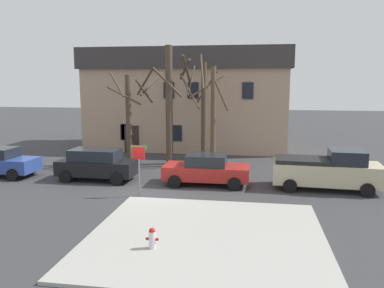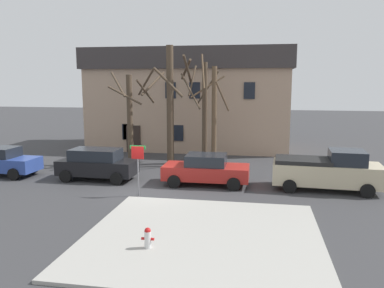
% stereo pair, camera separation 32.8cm
% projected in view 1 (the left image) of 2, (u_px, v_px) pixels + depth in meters
% --- Properties ---
extents(ground_plane, '(120.00, 120.00, 0.00)m').
position_uv_depth(ground_plane, '(148.00, 193.00, 19.32)').
color(ground_plane, '#38383A').
extents(sidewalk_slab, '(8.20, 7.95, 0.12)m').
position_uv_depth(sidewalk_slab, '(207.00, 236.00, 13.74)').
color(sidewalk_slab, '#A8A59E').
rests_on(sidewalk_slab, ground_plane).
extents(building_main, '(16.35, 7.19, 8.02)m').
position_uv_depth(building_main, '(188.00, 98.00, 32.35)').
color(building_main, tan).
rests_on(building_main, ground_plane).
extents(tree_bare_near, '(3.02, 3.20, 6.33)m').
position_uv_depth(tree_bare_near, '(130.00, 114.00, 25.64)').
color(tree_bare_near, '#4C3D2D').
rests_on(tree_bare_near, ground_plane).
extents(tree_bare_mid, '(3.28, 2.96, 7.75)m').
position_uv_depth(tree_bare_mid, '(170.00, 102.00, 25.48)').
color(tree_bare_mid, '#4C3D2D').
rests_on(tree_bare_mid, ground_plane).
extents(tree_bare_far, '(2.53, 2.62, 6.70)m').
position_uv_depth(tree_bare_far, '(203.00, 110.00, 25.89)').
color(tree_bare_far, '#4C3D2D').
rests_on(tree_bare_far, ground_plane).
extents(tree_bare_end, '(2.68, 2.69, 7.22)m').
position_uv_depth(tree_bare_end, '(213.00, 112.00, 25.30)').
color(tree_bare_end, brown).
rests_on(tree_bare_end, ground_plane).
extents(car_black_wagon, '(4.35, 2.07, 1.75)m').
position_uv_depth(car_black_wagon, '(97.00, 164.00, 21.68)').
color(car_black_wagon, black).
rests_on(car_black_wagon, ground_plane).
extents(car_red_sedan, '(4.52, 2.13, 1.63)m').
position_uv_depth(car_red_sedan, '(206.00, 169.00, 20.74)').
color(car_red_sedan, '#AD231E').
rests_on(car_red_sedan, ground_plane).
extents(pickup_truck_beige, '(5.37, 2.50, 2.08)m').
position_uv_depth(pickup_truck_beige, '(327.00, 170.00, 19.78)').
color(pickup_truck_beige, '#C6B793').
rests_on(pickup_truck_beige, ground_plane).
extents(fire_hydrant, '(0.42, 0.22, 0.69)m').
position_uv_depth(fire_hydrant, '(152.00, 238.00, 12.54)').
color(fire_hydrant, silver).
rests_on(fire_hydrant, sidewalk_slab).
extents(street_sign_pole, '(0.76, 0.07, 2.46)m').
position_uv_depth(street_sign_pole, '(139.00, 161.00, 18.43)').
color(street_sign_pole, slate).
rests_on(street_sign_pole, ground_plane).
extents(bicycle_leaning, '(1.64, 0.72, 1.03)m').
position_uv_depth(bicycle_leaning, '(85.00, 156.00, 26.87)').
color(bicycle_leaning, black).
rests_on(bicycle_leaning, ground_plane).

